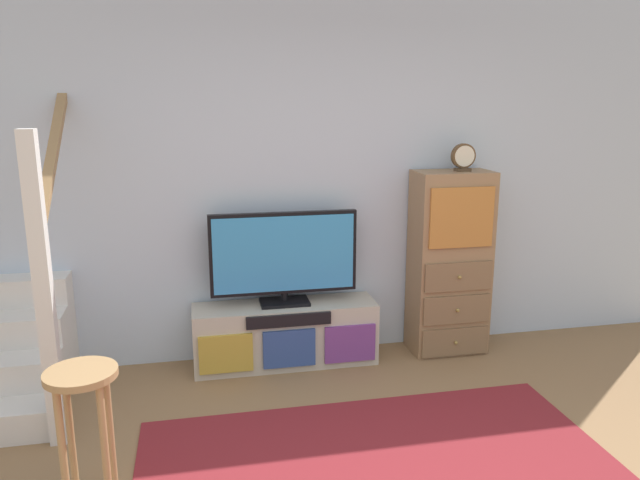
{
  "coord_description": "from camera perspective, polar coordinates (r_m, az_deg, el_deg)",
  "views": [
    {
      "loc": [
        -0.9,
        -2.0,
        1.95
      ],
      "look_at": [
        -0.08,
        1.98,
        1.0
      ],
      "focal_mm": 33.92,
      "sensor_mm": 36.0,
      "label": 1
    }
  ],
  "objects": [
    {
      "name": "media_console",
      "position": [
        4.57,
        -3.28,
        -8.87
      ],
      "size": [
        1.36,
        0.38,
        0.47
      ],
      "color": "#BCB29E",
      "rests_on": "ground_plane"
    },
    {
      "name": "staircase",
      "position": [
        4.69,
        -27.69,
        -8.09
      ],
      "size": [
        1.0,
        1.36,
        2.2
      ],
      "color": "silver",
      "rests_on": "ground_plane"
    },
    {
      "name": "bar_stool_near",
      "position": [
        3.19,
        -21.39,
        -14.35
      ],
      "size": [
        0.34,
        0.34,
        0.71
      ],
      "color": "#A37A4C",
      "rests_on": "ground_plane"
    },
    {
      "name": "side_cabinet",
      "position": [
        4.78,
        12.13,
        -2.16
      ],
      "size": [
        0.58,
        0.38,
        1.42
      ],
      "color": "#93704C",
      "rests_on": "ground_plane"
    },
    {
      "name": "back_wall",
      "position": [
        4.59,
        -0.24,
        5.7
      ],
      "size": [
        6.4,
        0.12,
        2.7
      ],
      "primitive_type": "cube",
      "color": "silver",
      "rests_on": "ground_plane"
    },
    {
      "name": "desk_clock",
      "position": [
        4.64,
        13.36,
        7.59
      ],
      "size": [
        0.18,
        0.08,
        0.2
      ],
      "color": "#4C3823",
      "rests_on": "side_cabinet"
    },
    {
      "name": "television",
      "position": [
        4.41,
        -3.43,
        -1.5
      ],
      "size": [
        1.08,
        0.22,
        0.69
      ],
      "color": "black",
      "rests_on": "media_console"
    }
  ]
}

